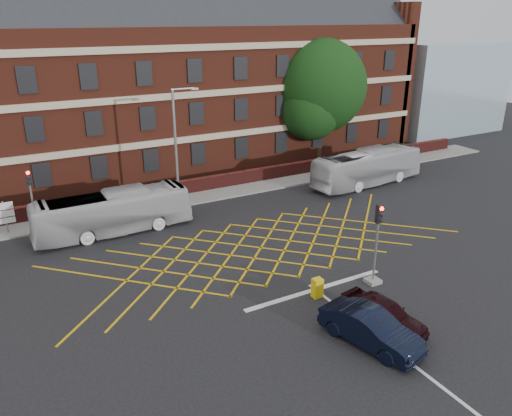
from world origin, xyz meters
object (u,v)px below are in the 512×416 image
traffic_light_near (376,252)px  bus_right (367,167)px  bus_left (113,213)px  street_lamp (178,173)px  utility_cabinet (317,288)px  car_maroon (383,314)px  car_navy (371,328)px  traffic_light_far (34,209)px  direction_signs (5,214)px  deciduous_tree (319,92)px

traffic_light_near → bus_right: bearing=50.5°
bus_left → street_lamp: (4.87, 1.24, 1.52)m
street_lamp → utility_cabinet: bearing=-82.7°
utility_cabinet → car_maroon: bearing=-73.9°
bus_right → car_navy: bus_right is taller
car_navy → traffic_light_far: size_ratio=1.04×
car_navy → direction_signs: (-12.29, 19.50, 0.65)m
car_maroon → utility_cabinet: (-1.00, 3.47, -0.20)m
deciduous_tree → traffic_light_far: 26.59m
car_navy → direction_signs: size_ratio=2.02×
traffic_light_far → utility_cabinet: traffic_light_far is taller
deciduous_tree → utility_cabinet: size_ratio=11.23×
bus_left → bus_right: bearing=-91.2°
traffic_light_far → direction_signs: traffic_light_far is taller
traffic_light_near → bus_left: bearing=127.9°
deciduous_tree → traffic_light_far: (-25.48, -6.12, -4.48)m
direction_signs → bus_left: bearing=-26.2°
bus_right → direction_signs: (-26.18, 3.17, -0.03)m
traffic_light_near → direction_signs: traffic_light_near is taller
bus_right → car_navy: size_ratio=2.27×
car_maroon → direction_signs: bearing=116.3°
street_lamp → utility_cabinet: 14.06m
traffic_light_near → utility_cabinet: (-3.31, 0.27, -1.27)m
bus_right → car_maroon: (-12.64, -15.70, -0.72)m
direction_signs → utility_cabinet: direction_signs is taller
deciduous_tree → traffic_light_near: bearing=-118.5°
car_navy → street_lamp: street_lamp is taller
bus_right → traffic_light_near: (-10.33, -12.51, 0.36)m
deciduous_tree → bus_left: bearing=-159.5°
bus_left → car_maroon: 17.71m
bus_right → traffic_light_far: bearing=80.3°
traffic_light_far → deciduous_tree: bearing=13.5°
deciduous_tree → direction_signs: (-27.09, -5.03, -4.86)m
bus_right → deciduous_tree: deciduous_tree is taller
bus_right → utility_cabinet: size_ratio=10.27×
car_navy → car_maroon: 1.40m
car_maroon → direction_signs: size_ratio=1.85×
car_navy → car_maroon: bearing=12.4°
car_maroon → deciduous_tree: 28.03m
traffic_light_far → street_lamp: 9.25m
bus_right → direction_signs: bus_right is taller
deciduous_tree → bus_right: bearing=-96.4°
traffic_light_far → car_maroon: bearing=-56.1°
bus_right → traffic_light_near: bearing=135.6°
deciduous_tree → street_lamp: deciduous_tree is taller
car_maroon → traffic_light_near: traffic_light_near is taller
deciduous_tree → utility_cabinet: bearing=-125.5°
traffic_light_near → car_maroon: bearing=-125.9°
car_navy → deciduous_tree: size_ratio=0.40×
bus_right → deciduous_tree: 9.56m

